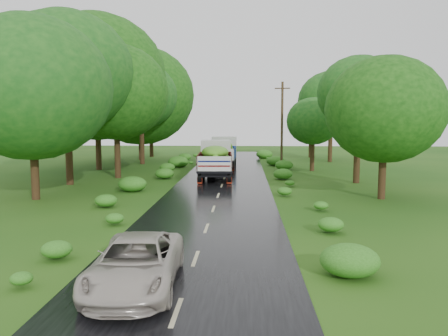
# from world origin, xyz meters

# --- Properties ---
(ground) EXTENTS (120.00, 120.00, 0.00)m
(ground) POSITION_xyz_m (0.00, 0.00, 0.00)
(ground) COLOR #17440E
(ground) RESTS_ON ground
(road) EXTENTS (6.50, 80.00, 0.02)m
(road) POSITION_xyz_m (0.00, 5.00, 0.01)
(road) COLOR black
(road) RESTS_ON ground
(road_lines) EXTENTS (0.12, 69.60, 0.00)m
(road_lines) POSITION_xyz_m (0.00, 6.00, 0.02)
(road_lines) COLOR #BFB78C
(road_lines) RESTS_ON road
(truck_near) EXTENTS (2.73, 6.96, 2.88)m
(truck_near) POSITION_xyz_m (-0.68, 15.68, 1.63)
(truck_near) COLOR black
(truck_near) RESTS_ON ground
(truck_far) EXTENTS (2.55, 6.90, 2.88)m
(truck_far) POSITION_xyz_m (-0.52, 23.68, 1.63)
(truck_far) COLOR black
(truck_far) RESTS_ON ground
(car) EXTENTS (2.45, 4.89, 1.33)m
(car) POSITION_xyz_m (-1.31, -6.53, 0.68)
(car) COLOR #BAB0A5
(car) RESTS_ON road
(utility_pole) EXTENTS (1.40, 0.27, 8.01)m
(utility_pole) POSITION_xyz_m (4.99, 22.98, 4.12)
(utility_pole) COLOR #382616
(utility_pole) RESTS_ON ground
(trees_left) EXTENTS (7.95, 33.55, 10.60)m
(trees_left) POSITION_xyz_m (-10.30, 21.58, 7.28)
(trees_left) COLOR black
(trees_left) RESTS_ON ground
(trees_right) EXTENTS (6.65, 31.76, 8.25)m
(trees_right) POSITION_xyz_m (9.59, 20.77, 5.59)
(trees_right) COLOR black
(trees_right) RESTS_ON ground
(shrubs) EXTENTS (11.90, 44.00, 0.70)m
(shrubs) POSITION_xyz_m (0.00, 14.00, 0.35)
(shrubs) COLOR #296618
(shrubs) RESTS_ON ground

